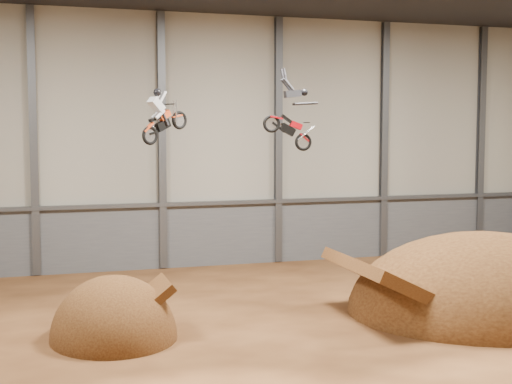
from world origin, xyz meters
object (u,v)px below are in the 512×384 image
landing_ramp (483,311)px  fmx_rider_a (168,110)px  takeoff_ramp (114,338)px  fmx_rider_b (284,109)px

landing_ramp → fmx_rider_a: (-12.66, 3.85, 8.45)m
landing_ramp → fmx_rider_a: 15.70m
takeoff_ramp → fmx_rider_b: fmx_rider_b is taller
landing_ramp → fmx_rider_b: fmx_rider_b is taller
fmx_rider_a → landing_ramp: bearing=-45.7°
landing_ramp → fmx_rider_a: bearing=163.1°
takeoff_ramp → fmx_rider_a: 9.46m
fmx_rider_b → fmx_rider_a: bearing=154.4°
takeoff_ramp → fmx_rider_a: bearing=51.5°
takeoff_ramp → landing_ramp: 15.32m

